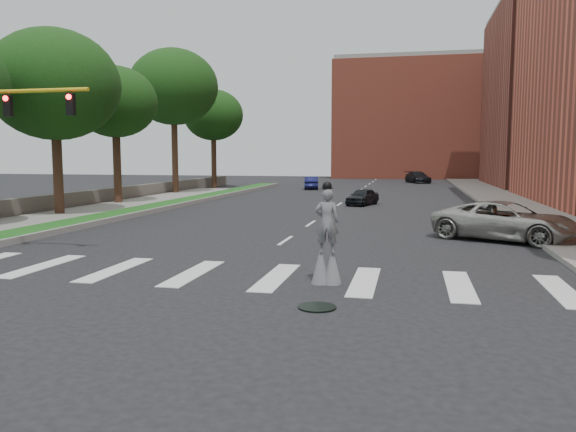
{
  "coord_description": "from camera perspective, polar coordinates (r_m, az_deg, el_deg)",
  "views": [
    {
      "loc": [
        5.08,
        -14.63,
        3.55
      ],
      "look_at": [
        1.42,
        2.02,
        1.7
      ],
      "focal_mm": 35.0,
      "sensor_mm": 36.0,
      "label": 1
    }
  ],
  "objects": [
    {
      "name": "median_curb",
      "position": [
        38.1,
        -11.71,
        0.92
      ],
      "size": [
        0.2,
        60.0,
        0.28
      ],
      "primitive_type": "cube",
      "color": "gray",
      "rests_on": "ground"
    },
    {
      "name": "manhole",
      "position": [
        13.27,
        2.97,
        -9.23
      ],
      "size": [
        0.9,
        0.9,
        0.04
      ],
      "primitive_type": "cylinder",
      "color": "black",
      "rests_on": "ground"
    },
    {
      "name": "sidewalk_left",
      "position": [
        31.65,
        -25.93,
        -0.71
      ],
      "size": [
        4.0,
        60.0,
        0.18
      ],
      "primitive_type": "cube",
      "color": "gray",
      "rests_on": "ground"
    },
    {
      "name": "ground_plane",
      "position": [
        15.89,
        -6.63,
        -6.76
      ],
      "size": [
        160.0,
        160.0,
        0.0
      ],
      "primitive_type": "plane",
      "color": "black",
      "rests_on": "ground"
    },
    {
      "name": "car_far",
      "position": [
        74.5,
        13.05,
        3.86
      ],
      "size": [
        3.76,
        5.49,
        1.48
      ],
      "primitive_type": "imported",
      "rotation": [
        0.0,
        0.0,
        0.37
      ],
      "color": "black",
      "rests_on": "ground"
    },
    {
      "name": "building_far",
      "position": [
        70.98,
        26.63,
        10.75
      ],
      "size": [
        16.0,
        22.0,
        20.0
      ],
      "primitive_type": "cube",
      "color": "brown",
      "rests_on": "ground"
    },
    {
      "name": "car_near",
      "position": [
        40.49,
        7.57,
        1.96
      ],
      "size": [
        2.43,
        3.81,
        1.21
      ],
      "primitive_type": "imported",
      "rotation": [
        0.0,
        0.0,
        -0.31
      ],
      "color": "black",
      "rests_on": "ground"
    },
    {
      "name": "grass_median",
      "position": [
        38.54,
        -13.14,
        0.92
      ],
      "size": [
        2.0,
        60.0,
        0.25
      ],
      "primitive_type": "cube",
      "color": "#164E16",
      "rests_on": "ground"
    },
    {
      "name": "stone_wall",
      "position": [
        42.87,
        -18.65,
        1.85
      ],
      "size": [
        0.5,
        56.0,
        1.1
      ],
      "primitive_type": "cube",
      "color": "#58534B",
      "rests_on": "ground"
    },
    {
      "name": "sidewalk_right",
      "position": [
        40.46,
        22.91,
        0.79
      ],
      "size": [
        5.0,
        90.0,
        0.18
      ],
      "primitive_type": "cube",
      "color": "gray",
      "rests_on": "ground"
    },
    {
      "name": "suv_crossing",
      "position": [
        25.08,
        21.31,
        -0.49
      ],
      "size": [
        6.48,
        5.13,
        1.64
      ],
      "primitive_type": "imported",
      "rotation": [
        0.0,
        0.0,
        1.09
      ],
      "color": "#AAA7A0",
      "rests_on": "ground"
    },
    {
      "name": "tree_4",
      "position": [
        52.63,
        -11.56,
        12.7
      ],
      "size": [
        8.0,
        8.0,
        13.07
      ],
      "color": "#382216",
      "rests_on": "ground"
    },
    {
      "name": "tree_2",
      "position": [
        35.6,
        -22.68,
        12.18
      ],
      "size": [
        7.46,
        7.46,
        10.75
      ],
      "color": "#382216",
      "rests_on": "ground"
    },
    {
      "name": "stilt_performer",
      "position": [
        15.5,
        3.95,
        -2.78
      ],
      "size": [
        0.84,
        0.55,
        2.84
      ],
      "rotation": [
        0.0,
        0.0,
        3.23
      ],
      "color": "#382216",
      "rests_on": "ground"
    },
    {
      "name": "car_mid",
      "position": [
        59.44,
        2.4,
        3.39
      ],
      "size": [
        2.06,
        4.2,
        1.33
      ],
      "primitive_type": "imported",
      "rotation": [
        0.0,
        0.0,
        3.31
      ],
      "color": "#15184C",
      "rests_on": "ground"
    },
    {
      "name": "tree_3",
      "position": [
        42.34,
        -17.16,
        10.97
      ],
      "size": [
        5.92,
        5.92,
        9.84
      ],
      "color": "#382216",
      "rests_on": "ground"
    },
    {
      "name": "building_backdrop",
      "position": [
        92.79,
        13.12,
        9.39
      ],
      "size": [
        26.0,
        14.0,
        18.0
      ],
      "primitive_type": "cube",
      "color": "#C4543D",
      "rests_on": "ground"
    },
    {
      "name": "tree_5",
      "position": [
        62.0,
        -7.6,
        10.1
      ],
      "size": [
        6.45,
        6.45,
        10.63
      ],
      "color": "#382216",
      "rests_on": "ground"
    }
  ]
}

